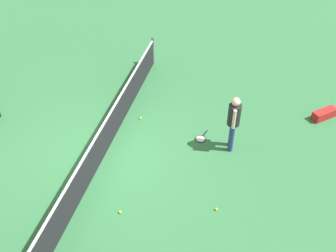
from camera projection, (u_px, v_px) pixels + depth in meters
ground_plane at (105, 154)px, 10.89m from camera, size 40.00×40.00×0.00m
court_net at (103, 141)px, 10.57m from camera, size 10.09×0.09×1.07m
player_near_side at (234, 119)px, 10.47m from camera, size 0.53×0.37×1.70m
tennis_racket_near_player at (201, 138)px, 11.39m from camera, size 0.61×0.39×0.03m
tennis_ball_by_net at (216, 209)px, 9.39m from camera, size 0.07×0.07×0.07m
tennis_ball_midcourt at (140, 118)px, 12.09m from camera, size 0.07×0.07×0.07m
tennis_ball_baseline at (120, 212)px, 9.33m from camera, size 0.07×0.07×0.07m
equipment_bag at (325, 114)px, 12.08m from camera, size 0.74×0.78×0.28m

